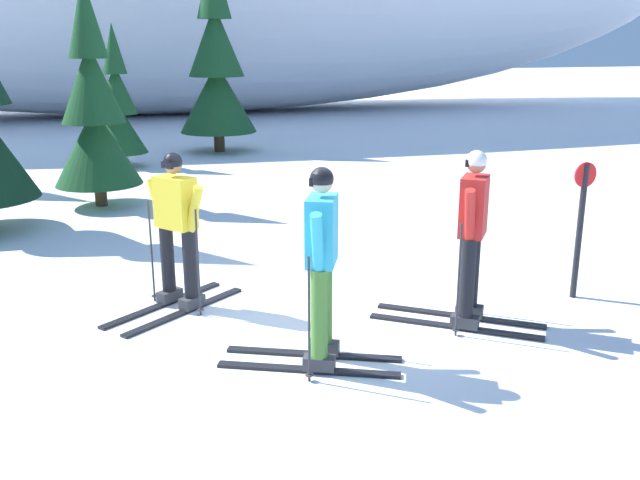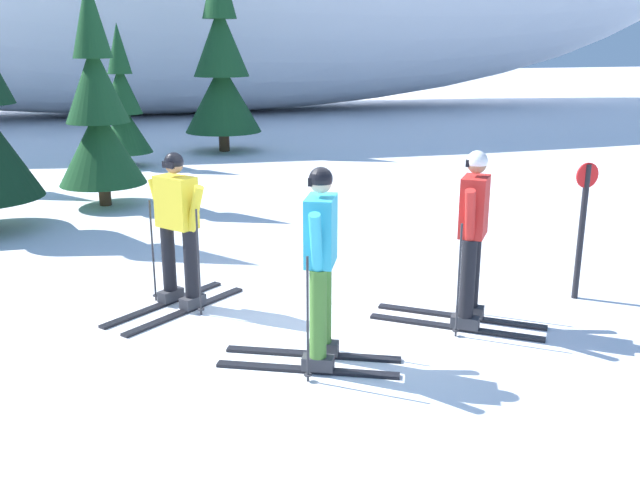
% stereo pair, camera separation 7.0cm
% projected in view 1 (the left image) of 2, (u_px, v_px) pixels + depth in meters
% --- Properties ---
extents(ground_plane, '(120.00, 120.00, 0.00)m').
position_uv_depth(ground_plane, '(301.00, 324.00, 7.27)').
color(ground_plane, white).
extents(skier_cyan_jacket, '(1.66, 1.12, 1.82)m').
position_uv_depth(skier_cyan_jacket, '(321.00, 264.00, 6.11)').
color(skier_cyan_jacket, black).
rests_on(skier_cyan_jacket, ground).
extents(skier_yellow_jacket, '(1.64, 1.35, 1.72)m').
position_uv_depth(skier_yellow_jacket, '(176.00, 228.00, 7.50)').
color(skier_yellow_jacket, black).
rests_on(skier_yellow_jacket, ground).
extents(skier_red_jacket, '(1.64, 1.44, 1.82)m').
position_uv_depth(skier_red_jacket, '(471.00, 236.00, 7.02)').
color(skier_red_jacket, black).
rests_on(skier_red_jacket, ground).
extents(pine_tree_center_right, '(1.51, 1.51, 3.90)m').
position_uv_depth(pine_tree_center_right, '(94.00, 113.00, 12.04)').
color(pine_tree_center_right, '#47301E').
rests_on(pine_tree_center_right, ground).
extents(pine_tree_right, '(1.25, 1.25, 3.24)m').
position_uv_depth(pine_tree_right, '(118.00, 108.00, 15.98)').
color(pine_tree_right, '#47301E').
rests_on(pine_tree_right, ground).
extents(pine_tree_far_right, '(1.99, 1.99, 5.16)m').
position_uv_depth(pine_tree_far_right, '(216.00, 68.00, 18.03)').
color(pine_tree_far_right, '#47301E').
rests_on(pine_tree_far_right, ground).
extents(trail_marker_post, '(0.28, 0.07, 1.56)m').
position_uv_depth(trail_marker_post, '(580.00, 222.00, 7.80)').
color(trail_marker_post, black).
rests_on(trail_marker_post, ground).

